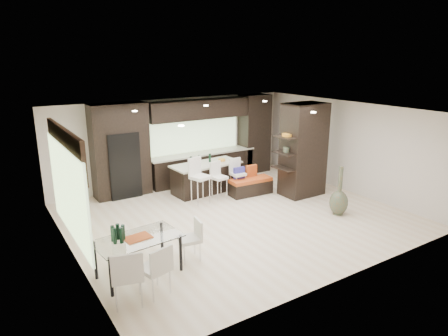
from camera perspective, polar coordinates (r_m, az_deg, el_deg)
ground at (r=10.32m, az=1.81°, el=-6.93°), size 8.00×8.00×0.00m
back_wall at (r=12.83m, az=-7.01°, el=3.83°), size 8.00×0.02×2.70m
left_wall at (r=8.39m, az=-21.35°, el=-3.63°), size 0.02×7.00×2.70m
right_wall at (r=12.52m, az=17.19°, el=2.94°), size 0.02×7.00×2.70m
ceiling at (r=9.60m, az=1.95°, el=8.11°), size 8.00×7.00×0.02m
window_left at (r=8.58m, az=-21.37°, el=-3.20°), size 0.04×3.20×1.90m
window_back at (r=13.02m, az=-4.58°, el=4.97°), size 3.40×0.04×1.20m
stone_accent at (r=8.35m, az=-21.78°, el=2.68°), size 0.08×3.00×0.80m
ceiling_spots at (r=9.81m, az=1.11°, el=8.16°), size 4.00×3.00×0.02m
back_cabinetry at (r=12.76m, az=-4.34°, el=3.84°), size 6.80×0.68×2.70m
refrigerator at (r=11.90m, az=-14.40°, el=0.51°), size 0.90×0.68×1.90m
partition_column at (r=11.78m, az=11.27°, el=2.57°), size 1.20×0.80×2.70m
kitchen_island at (r=12.03m, az=-2.54°, el=-1.38°), size 2.15×1.03×0.87m
stool_left at (r=11.05m, az=-3.40°, el=-2.50°), size 0.57×0.57×1.04m
stool_mid at (r=11.42m, az=-0.67°, el=-2.32°), size 0.44×0.44×0.87m
stool_right at (r=11.75m, az=2.00°, el=-1.78°), size 0.39×0.39×0.87m
bench at (r=11.84m, az=3.82°, el=-2.63°), size 1.31×0.57×0.49m
floor_vase at (r=10.64m, az=16.18°, el=-3.15°), size 0.57×0.57×1.29m
dining_table at (r=7.77m, az=-12.08°, el=-12.25°), size 1.63×1.02×0.75m
chair_near at (r=7.13m, az=-9.89°, el=-14.35°), size 0.56×0.56×0.86m
chair_far at (r=6.96m, az=-13.63°, el=-15.05°), size 0.62×0.62×0.94m
chair_end at (r=8.14m, az=-4.96°, el=-10.47°), size 0.48×0.48×0.78m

